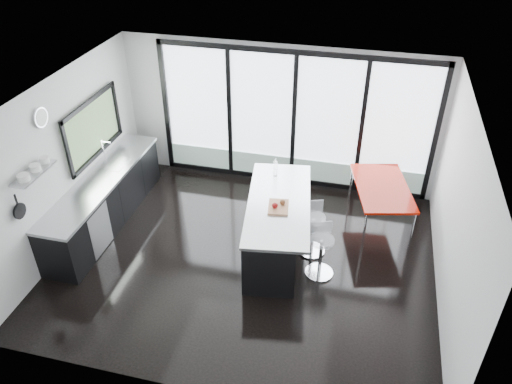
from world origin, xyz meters
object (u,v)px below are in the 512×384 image
(island, at_px, (273,225))
(bar_stool_near, at_px, (320,256))
(red_table, at_px, (379,206))
(bar_stool_far, at_px, (313,234))

(island, height_order, bar_stool_near, island)
(red_table, bearing_deg, bar_stool_near, -118.75)
(island, height_order, bar_stool_far, island)
(island, xyz_separation_m, bar_stool_near, (0.84, -0.43, -0.13))
(island, xyz_separation_m, red_table, (1.66, 1.07, -0.08))
(bar_stool_near, bearing_deg, island, 135.42)
(bar_stool_near, relative_size, bar_stool_far, 0.99)
(red_table, bearing_deg, island, -147.14)
(bar_stool_near, xyz_separation_m, bar_stool_far, (-0.20, 0.51, 0.00))
(bar_stool_near, distance_m, red_table, 1.71)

